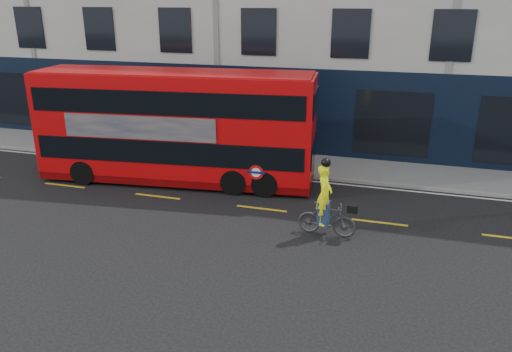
% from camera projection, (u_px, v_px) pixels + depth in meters
% --- Properties ---
extents(ground, '(120.00, 120.00, 0.00)m').
position_uv_depth(ground, '(137.00, 212.00, 17.05)').
color(ground, black).
rests_on(ground, ground).
extents(pavement, '(60.00, 3.00, 0.12)m').
position_uv_depth(pavement, '(208.00, 156.00, 22.90)').
color(pavement, gray).
rests_on(pavement, ground).
extents(kerb, '(60.00, 0.12, 0.13)m').
position_uv_depth(kerb, '(195.00, 166.00, 21.54)').
color(kerb, gray).
rests_on(kerb, ground).
extents(road_edge_line, '(58.00, 0.10, 0.01)m').
position_uv_depth(road_edge_line, '(192.00, 169.00, 21.29)').
color(road_edge_line, silver).
rests_on(road_edge_line, ground).
extents(lane_dashes, '(58.00, 0.12, 0.01)m').
position_uv_depth(lane_dashes, '(158.00, 196.00, 18.40)').
color(lane_dashes, gold).
rests_on(lane_dashes, ground).
extents(bus, '(10.94, 3.55, 4.33)m').
position_uv_depth(bus, '(177.00, 126.00, 19.29)').
color(bus, red).
rests_on(bus, ground).
extents(cyclist, '(1.82, 0.70, 2.48)m').
position_uv_depth(cyclist, '(326.00, 210.00, 15.15)').
color(cyclist, '#3F4143').
rests_on(cyclist, ground).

